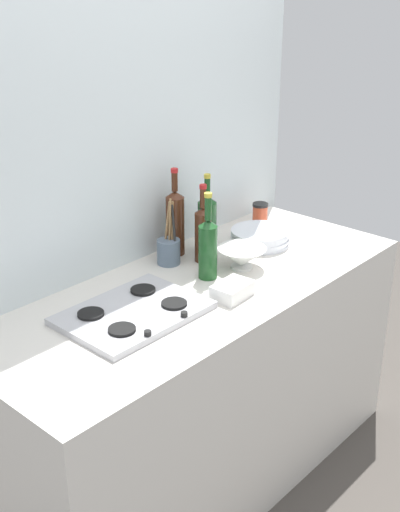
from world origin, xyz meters
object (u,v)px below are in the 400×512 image
condiment_jar_front (260,214)px  plate_stack (260,237)px  stovetop_hob (133,313)px  wine_bottle_mid_left (203,232)px  wine_bottle_rightmost (175,221)px  wine_bottle_leftmost (208,247)px  wine_bottle_mid_right (207,223)px  butter_dish (232,290)px  utensil_crock (169,250)px  mixing_bowl (242,257)px

condiment_jar_front → plate_stack: bearing=-142.4°
stovetop_hob → wine_bottle_mid_left: bearing=15.0°
stovetop_hob → wine_bottle_rightmost: bearing=29.0°
plate_stack → wine_bottle_leftmost: 0.41m
wine_bottle_mid_right → butter_dish: wine_bottle_mid_right is taller
plate_stack → utensil_crock: size_ratio=0.92×
wine_bottle_leftmost → wine_bottle_mid_right: (0.19, 0.17, 0.00)m
wine_bottle_mid_right → condiment_jar_front: bearing=4.1°
wine_bottle_mid_left → wine_bottle_mid_right: wine_bottle_mid_right is taller
wine_bottle_mid_left → utensil_crock: bearing=142.8°
wine_bottle_leftmost → wine_bottle_rightmost: (0.08, 0.25, 0.02)m
wine_bottle_leftmost → butter_dish: size_ratio=2.30×
wine_bottle_mid_left → mixing_bowl: size_ratio=1.67×
stovetop_hob → utensil_crock: (0.40, 0.22, 0.05)m
wine_bottle_mid_left → wine_bottle_leftmost: bearing=-131.5°
wine_bottle_rightmost → mixing_bowl: wine_bottle_rightmost is taller
wine_bottle_rightmost → condiment_jar_front: bearing=-5.9°
plate_stack → wine_bottle_rightmost: size_ratio=0.70×
wine_bottle_leftmost → mixing_bowl: wine_bottle_leftmost is taller
wine_bottle_leftmost → butter_dish: bearing=-110.6°
stovetop_hob → wine_bottle_rightmost: (0.49, 0.27, 0.13)m
plate_stack → wine_bottle_leftmost: size_ratio=0.75×
wine_bottle_rightmost → mixing_bowl: size_ratio=1.89×
mixing_bowl → wine_bottle_mid_left: bearing=106.7°
plate_stack → wine_bottle_mid_left: bearing=167.1°
butter_dish → condiment_jar_front: bearing=29.9°
plate_stack → condiment_jar_front: (0.19, 0.15, 0.02)m
utensil_crock → butter_dish: bearing=-99.2°
wine_bottle_mid_right → stovetop_hob: bearing=-162.3°
wine_bottle_mid_left → mixing_bowl: 0.19m
wine_bottle_mid_right → wine_bottle_rightmost: wine_bottle_rightmost is taller
plate_stack → wine_bottle_leftmost: bearing=-172.5°
plate_stack → wine_bottle_mid_left: 0.31m
butter_dish → stovetop_hob: bearing=154.4°
butter_dish → condiment_jar_front: size_ratio=1.45×
wine_bottle_mid_left → condiment_jar_front: 0.50m
mixing_bowl → condiment_jar_front: condiment_jar_front is taller
stovetop_hob → wine_bottle_mid_right: 0.63m
stovetop_hob → plate_stack: size_ratio=1.88×
condiment_jar_front → butter_dish: bearing=-150.1°
wine_bottle_mid_right → mixing_bowl: 0.23m
butter_dish → wine_bottle_rightmost: bearing=70.7°
butter_dish → utensil_crock: bearing=80.8°
wine_bottle_rightmost → mixing_bowl: bearing=-76.8°
wine_bottle_rightmost → utensil_crock: bearing=-151.0°
butter_dish → utensil_crock: (0.06, 0.38, 0.03)m
condiment_jar_front → wine_bottle_mid_right: bearing=-175.9°
wine_bottle_mid_right → mixing_bowl: wine_bottle_mid_right is taller
stovetop_hob → wine_bottle_mid_left: size_ratio=1.49×
mixing_bowl → utensil_crock: 0.29m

